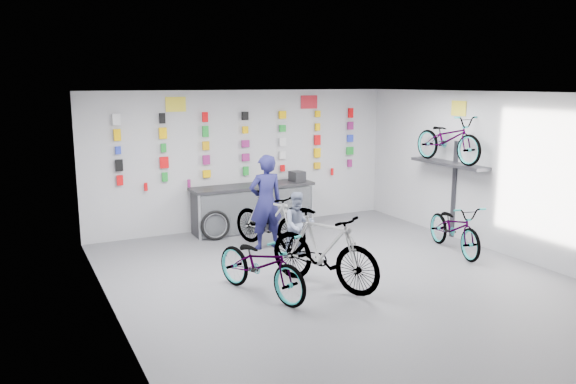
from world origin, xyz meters
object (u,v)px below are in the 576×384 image
bike_center (324,249)px  clerk (266,202)px  counter (253,208)px  bike_left (261,264)px  bike_service (270,220)px  customer (299,225)px  bike_right (455,228)px

bike_center → clerk: clerk is taller
counter → bike_left: (-1.40, -3.57, 0.01)m
bike_service → clerk: 0.37m
counter → customer: customer is taller
bike_left → bike_right: bearing=-12.9°
bike_right → customer: (-2.76, 1.07, 0.13)m
customer → counter: bearing=101.0°
bike_left → customer: bearing=28.0°
bike_left → bike_center: (1.02, -0.10, 0.12)m
bike_left → customer: customer is taller
bike_service → customer: customer is taller
bike_left → bike_right: size_ratio=1.04×
clerk → bike_center: bearing=90.2°
bike_right → clerk: clerk is taller
bike_right → clerk: (-3.07, 1.83, 0.44)m
bike_left → customer: (1.40, 1.45, 0.11)m
counter → bike_right: size_ratio=1.49×
bike_right → clerk: bearing=162.8°
clerk → customer: 0.88m
counter → bike_left: counter is taller
bike_service → bike_left: bearing=-140.2°
bike_left → bike_right: (4.15, 0.38, -0.02)m
customer → bike_center: bearing=-92.6°
bike_right → bike_service: size_ratio=1.00×
bike_right → clerk: size_ratio=0.99×
bike_right → bike_service: bearing=162.2°
clerk → customer: (0.31, -0.77, -0.31)m
bike_left → clerk: (1.09, 2.22, 0.42)m
bike_center → counter: bearing=59.6°
bike_service → customer: (0.23, -0.76, 0.06)m
counter → bike_service: 1.38m
bike_left → clerk: size_ratio=1.03×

